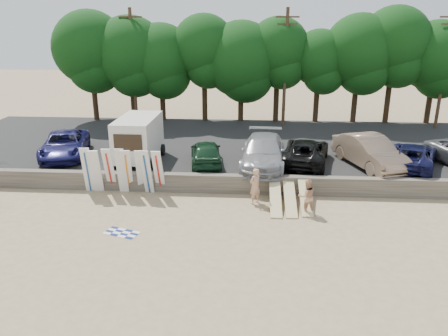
{
  "coord_description": "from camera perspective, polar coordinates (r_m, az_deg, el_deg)",
  "views": [
    {
      "loc": [
        -0.4,
        -18.81,
        8.89
      ],
      "look_at": [
        -1.89,
        3.0,
        1.38
      ],
      "focal_mm": 35.0,
      "sensor_mm": 36.0,
      "label": 1
    }
  ],
  "objects": [
    {
      "name": "ground",
      "position": [
        20.8,
        4.66,
        -6.4
      ],
      "size": [
        120.0,
        120.0,
        0.0
      ],
      "primitive_type": "plane",
      "color": "tan",
      "rests_on": "ground"
    },
    {
      "name": "seawall",
      "position": [
        23.37,
        4.63,
        -2.15
      ],
      "size": [
        44.0,
        0.5,
        1.0
      ],
      "primitive_type": "cube",
      "color": "#6B6356",
      "rests_on": "ground"
    },
    {
      "name": "parking_lot",
      "position": [
        30.53,
        4.51,
        2.65
      ],
      "size": [
        44.0,
        14.5,
        0.7
      ],
      "primitive_type": "cube",
      "color": "#282828",
      "rests_on": "ground"
    },
    {
      "name": "treeline",
      "position": [
        36.39,
        3.27,
        14.85
      ],
      "size": [
        33.45,
        6.65,
        9.23
      ],
      "color": "#382616",
      "rests_on": "parking_lot"
    },
    {
      "name": "utility_poles",
      "position": [
        35.06,
        8.02,
        13.11
      ],
      "size": [
        25.8,
        0.26,
        9.0
      ],
      "color": "#473321",
      "rests_on": "parking_lot"
    },
    {
      "name": "box_trailer",
      "position": [
        26.49,
        -11.12,
        3.99
      ],
      "size": [
        2.46,
        4.28,
        2.69
      ],
      "rotation": [
        0.0,
        0.0,
        -0.01
      ],
      "color": "beige",
      "rests_on": "parking_lot"
    },
    {
      "name": "car_0",
      "position": [
        28.9,
        -20.09,
        2.91
      ],
      "size": [
        3.86,
        6.01,
        1.54
      ],
      "primitive_type": "imported",
      "rotation": [
        0.0,
        0.0,
        0.25
      ],
      "color": "#16164D",
      "rests_on": "parking_lot"
    },
    {
      "name": "car_1",
      "position": [
        25.63,
        -2.36,
        2.04
      ],
      "size": [
        2.35,
        4.53,
        1.47
      ],
      "primitive_type": "imported",
      "rotation": [
        0.0,
        0.0,
        3.29
      ],
      "color": "#12321C",
      "rests_on": "parking_lot"
    },
    {
      "name": "car_2",
      "position": [
        25.34,
        5.16,
        2.09
      ],
      "size": [
        2.8,
        6.14,
        1.74
      ],
      "primitive_type": "imported",
      "rotation": [
        0.0,
        0.0,
        -0.06
      ],
      "color": "gray",
      "rests_on": "parking_lot"
    },
    {
      "name": "car_3",
      "position": [
        26.22,
        10.58,
        2.13
      ],
      "size": [
        3.49,
        5.75,
        1.49
      ],
      "primitive_type": "imported",
      "rotation": [
        0.0,
        0.0,
        2.94
      ],
      "color": "black",
      "rests_on": "parking_lot"
    },
    {
      "name": "car_4",
      "position": [
        26.57,
        18.48,
        2.04
      ],
      "size": [
        3.63,
        5.8,
        1.8
      ],
      "primitive_type": "imported",
      "rotation": [
        0.0,
        0.0,
        0.34
      ],
      "color": "#8D7159",
      "rests_on": "parking_lot"
    },
    {
      "name": "car_5",
      "position": [
        27.27,
        23.41,
        1.45
      ],
      "size": [
        4.19,
        5.67,
        1.43
      ],
      "primitive_type": "imported",
      "rotation": [
        0.0,
        0.0,
        2.74
      ],
      "color": "#0E0F33",
      "rests_on": "parking_lot"
    },
    {
      "name": "surfboard_upright_0",
      "position": [
        24.26,
        -17.4,
        -0.22
      ],
      "size": [
        0.55,
        0.59,
        2.56
      ],
      "primitive_type": "cube",
      "rotation": [
        0.19,
        0.0,
        0.09
      ],
      "color": "white",
      "rests_on": "ground"
    },
    {
      "name": "surfboard_upright_1",
      "position": [
        23.97,
        -16.36,
        -0.41
      ],
      "size": [
        0.6,
        0.87,
        2.5
      ],
      "primitive_type": "cube",
      "rotation": [
        0.3,
        0.0,
        0.13
      ],
      "color": "white",
      "rests_on": "ground"
    },
    {
      "name": "surfboard_upright_2",
      "position": [
        23.94,
        -14.74,
        -0.25
      ],
      "size": [
        0.51,
        0.72,
        2.53
      ],
      "primitive_type": "cube",
      "rotation": [
        0.25,
        0.0,
        -0.02
      ],
      "color": "white",
      "rests_on": "ground"
    },
    {
      "name": "surfboard_upright_3",
      "position": [
        23.63,
        -13.23,
        -0.34
      ],
      "size": [
        0.5,
        0.57,
        2.56
      ],
      "primitive_type": "cube",
      "rotation": [
        0.2,
        0.0,
        0.0
      ],
      "color": "white",
      "rests_on": "ground"
    },
    {
      "name": "surfboard_upright_4",
      "position": [
        23.61,
        -12.55,
        -0.39
      ],
      "size": [
        0.64,
        0.9,
        2.5
      ],
      "primitive_type": "cube",
      "rotation": [
        0.3,
        0.0,
        0.17
      ],
      "color": "white",
      "rests_on": "ground"
    },
    {
      "name": "surfboard_upright_5",
      "position": [
        23.42,
        -10.76,
        -0.42
      ],
      "size": [
        0.59,
        0.87,
        2.51
      ],
      "primitive_type": "cube",
      "rotation": [
        0.29,
        0.0,
        0.12
      ],
      "color": "white",
      "rests_on": "ground"
    },
    {
      "name": "surfboard_upright_6",
      "position": [
        23.22,
        -10.06,
        -0.51
      ],
      "size": [
        0.58,
        0.77,
        2.53
      ],
      "primitive_type": "cube",
      "rotation": [
        0.25,
        0.0,
        -0.11
      ],
      "color": "white",
      "rests_on": "ground"
    },
    {
      "name": "surfboard_upright_7",
      "position": [
        23.2,
        -8.54,
        -0.49
      ],
      "size": [
        0.55,
        0.88,
        2.5
      ],
      "primitive_type": "cube",
      "rotation": [
        0.31,
        0.0,
        -0.06
      ],
      "color": "white",
      "rests_on": "ground"
    },
    {
      "name": "surfboard_low_0",
      "position": [
        21.86,
        6.74,
        -3.97
      ],
      "size": [
        0.56,
        2.91,
        0.85
      ],
      "primitive_type": "cube",
      "rotation": [
        0.26,
        0.0,
        0.0
      ],
      "color": "#CEBD82",
      "rests_on": "ground"
    },
    {
      "name": "surfboard_low_1",
      "position": [
        21.94,
        8.62,
        -3.98
      ],
      "size": [
        0.56,
        2.92,
        0.83
      ],
      "primitive_type": "cube",
      "rotation": [
        0.26,
        0.0,
        0.0
      ],
      "color": "#CEBD82",
      "rests_on": "ground"
    },
    {
      "name": "surfboard_low_2",
      "position": [
        22.14,
        10.57,
        -3.66
      ],
      "size": [
        0.56,
        2.87,
        1.0
      ],
      "primitive_type": "cube",
      "rotation": [
        0.31,
        0.0,
        0.0
      ],
      "color": "#CEBD82",
      "rests_on": "ground"
    },
    {
      "name": "beachgoer_a",
      "position": [
        21.91,
        4.06,
        -2.39
      ],
      "size": [
        0.8,
        0.79,
        1.87
      ],
      "primitive_type": "imported",
      "rotation": [
        0.0,
        0.0,
        3.9
      ],
      "color": "tan",
      "rests_on": "ground"
    },
    {
      "name": "beachgoer_b",
      "position": [
        21.16,
        10.75,
        -3.66
      ],
      "size": [
        0.98,
        0.85,
        1.74
      ],
      "primitive_type": "imported",
      "rotation": [
        0.0,
        0.0,
        3.39
      ],
      "color": "tan",
      "rests_on": "ground"
    },
    {
      "name": "cooler",
      "position": [
        22.8,
        6.41,
        -3.68
      ],
      "size": [
        0.41,
        0.35,
        0.32
      ],
      "primitive_type": "cube",
      "rotation": [
        0.0,
        0.0,
        -0.13
      ],
      "color": "#227D35",
      "rests_on": "ground"
    },
    {
      "name": "gear_bag",
      "position": [
        23.02,
        8.12,
        -3.66
      ],
      "size": [
        0.3,
        0.25,
        0.22
      ],
      "primitive_type": "cube",
      "rotation": [
        0.0,
        0.0,
        -0.01
      ],
      "color": "#C46417",
      "rests_on": "ground"
    },
    {
      "name": "beach_towel",
      "position": [
        19.81,
        -13.23,
        -8.23
      ],
      "size": [
        1.9,
        1.9,
        0.0
      ],
      "primitive_type": "plane",
      "rotation": [
        0.0,
        0.0,
        -0.32
      ],
      "color": "white",
      "rests_on": "ground"
    }
  ]
}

